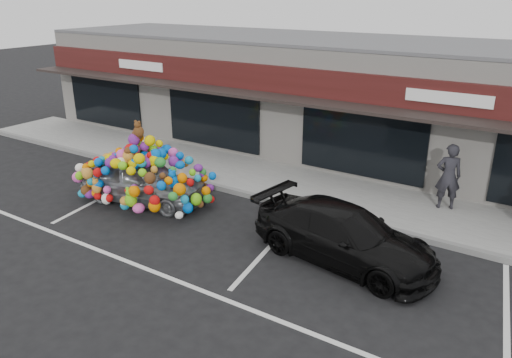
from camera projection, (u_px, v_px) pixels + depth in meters
The scene contains 11 objects.
ground at pixel (180, 222), 13.74m from camera, with size 90.00×90.00×0.00m, color black.
shop_building at pixel (319, 94), 19.60m from camera, with size 24.00×7.20×4.31m.
sidewalk at pixel (258, 177), 16.85m from camera, with size 26.00×3.00×0.15m, color gray.
kerb at pixel (233, 191), 15.68m from camera, with size 26.00×0.18×0.16m, color slate.
parking_stripe_left at pixel (106, 195), 15.52m from camera, with size 0.12×4.40×0.01m, color silver.
parking_stripe_mid at pixel (271, 246), 12.47m from camera, with size 0.12×4.40×0.01m, color silver.
parking_stripe_right at pixel (507, 318), 9.73m from camera, with size 0.12×4.40×0.01m, color silver.
lane_line at pixel (180, 282), 10.92m from camera, with size 14.00×0.12×0.01m, color silver.
toy_car at pixel (143, 176), 14.83m from camera, with size 2.82×4.37×2.40m.
black_sedan at pixel (344, 235), 11.60m from camera, with size 4.50×1.83×1.31m, color black.
pedestrian_a at pixel (448, 176), 13.97m from camera, with size 0.70×0.46×1.91m, color black.
Camera 1 is at (8.51, -9.29, 5.99)m, focal length 35.00 mm.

